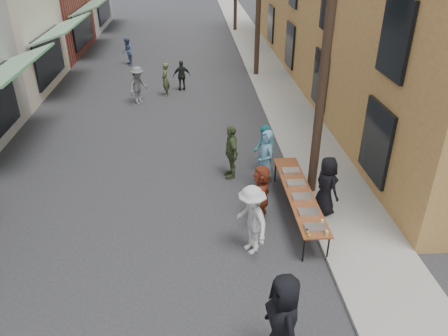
{
  "coord_description": "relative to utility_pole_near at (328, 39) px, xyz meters",
  "views": [
    {
      "loc": [
        0.91,
        -7.91,
        6.89
      ],
      "look_at": [
        1.65,
        2.32,
        1.3
      ],
      "focal_mm": 35.0,
      "sensor_mm": 36.0,
      "label": 1
    }
  ],
  "objects": [
    {
      "name": "guest_front_d",
      "position": [
        -2.14,
        -2.55,
        -3.6
      ],
      "size": [
        1.08,
        1.33,
        1.8
      ],
      "primitive_type": "imported",
      "rotation": [
        0.0,
        0.0,
        -1.16
      ],
      "color": "beige",
      "rests_on": "ground"
    },
    {
      "name": "catering_tray_buns_end",
      "position": [
        -0.67,
        -0.07,
        -3.71
      ],
      "size": [
        0.5,
        0.33,
        0.08
      ],
      "primitive_type": "cube",
      "color": "tan",
      "rests_on": "serving_table"
    },
    {
      "name": "guest_front_c",
      "position": [
        -1.24,
        1.33,
        -3.7
      ],
      "size": [
        0.61,
        0.79,
        1.61
      ],
      "primitive_type": "imported",
      "rotation": [
        0.0,
        0.0,
        -1.58
      ],
      "color": "teal",
      "rests_on": "ground"
    },
    {
      "name": "catering_tray_sausage",
      "position": [
        -0.67,
        -2.82,
        -3.71
      ],
      "size": [
        0.5,
        0.33,
        0.08
      ],
      "primitive_type": "cube",
      "color": "maroon",
      "rests_on": "serving_table"
    },
    {
      "name": "ground",
      "position": [
        -4.3,
        -3.0,
        -4.5
      ],
      "size": [
        120.0,
        120.0,
        0.0
      ],
      "primitive_type": "plane",
      "color": "#28282B",
      "rests_on": "ground"
    },
    {
      "name": "guest_front_b",
      "position": [
        -1.39,
        0.21,
        -3.53
      ],
      "size": [
        0.68,
        0.83,
        1.95
      ],
      "primitive_type": "imported",
      "rotation": [
        0.0,
        0.0,
        -1.22
      ],
      "color": "#5789A8",
      "rests_on": "ground"
    },
    {
      "name": "utility_pole_near",
      "position": [
        0.0,
        0.0,
        0.0
      ],
      "size": [
        0.26,
        0.26,
        9.0
      ],
      "primitive_type": "cylinder",
      "color": "#2D2116",
      "rests_on": "ground"
    },
    {
      "name": "catering_tray_buns",
      "position": [
        -0.67,
        -1.47,
        -3.71
      ],
      "size": [
        0.5,
        0.33,
        0.08
      ],
      "primitive_type": "cube",
      "color": "tan",
      "rests_on": "serving_table"
    },
    {
      "name": "passerby_left",
      "position": [
        -5.85,
        8.13,
        -3.66
      ],
      "size": [
        1.11,
        1.24,
        1.67
      ],
      "primitive_type": "imported",
      "rotation": [
        0.0,
        0.0,
        0.99
      ],
      "color": "slate",
      "rests_on": "ground"
    },
    {
      "name": "catering_tray_foil_b",
      "position": [
        -0.67,
        -2.17,
        -3.71
      ],
      "size": [
        0.5,
        0.33,
        0.08
      ],
      "primitive_type": "cube",
      "color": "#B2B2B7",
      "rests_on": "serving_table"
    },
    {
      "name": "condiment_jar_c",
      "position": [
        -0.89,
        -2.92,
        -3.71
      ],
      "size": [
        0.07,
        0.07,
        0.08
      ],
      "primitive_type": "cylinder",
      "color": "#A57F26",
      "rests_on": "serving_table"
    },
    {
      "name": "passerby_right",
      "position": [
        -4.69,
        9.11,
        -3.73
      ],
      "size": [
        0.39,
        0.58,
        1.55
      ],
      "primitive_type": "imported",
      "rotation": [
        0.0,
        0.0,
        4.68
      ],
      "color": "#4A5833",
      "rests_on": "ground"
    },
    {
      "name": "condiment_jar_b",
      "position": [
        -0.89,
        -3.02,
        -3.71
      ],
      "size": [
        0.07,
        0.07,
        0.08
      ],
      "primitive_type": "cylinder",
      "color": "#A57F26",
      "rests_on": "serving_table"
    },
    {
      "name": "catering_tray_foil_d",
      "position": [
        -0.67,
        -0.77,
        -3.71
      ],
      "size": [
        0.5,
        0.33,
        0.08
      ],
      "primitive_type": "cube",
      "color": "#B2B2B7",
      "rests_on": "serving_table"
    },
    {
      "name": "cup_stack",
      "position": [
        -0.47,
        -3.07,
        -3.69
      ],
      "size": [
        0.08,
        0.08,
        0.12
      ],
      "primitive_type": "cylinder",
      "color": "tan",
      "rests_on": "serving_table"
    },
    {
      "name": "guest_front_a",
      "position": [
        -2.0,
        -5.69,
        -3.52
      ],
      "size": [
        0.77,
        1.05,
        1.96
      ],
      "primitive_type": "imported",
      "rotation": [
        0.0,
        0.0,
        -1.41
      ],
      "color": "black",
      "rests_on": "ground"
    },
    {
      "name": "passerby_far",
      "position": [
        -7.11,
        14.63,
        -3.73
      ],
      "size": [
        0.69,
        0.83,
        1.55
      ],
      "primitive_type": "imported",
      "rotation": [
        0.0,
        0.0,
        4.86
      ],
      "color": "#465787",
      "rests_on": "ground"
    },
    {
      "name": "guest_queue_back",
      "position": [
        -1.7,
        -1.19,
        -3.7
      ],
      "size": [
        0.78,
        1.54,
        1.59
      ],
      "primitive_type": "imported",
      "rotation": [
        0.0,
        0.0,
        -1.79
      ],
      "color": "maroon",
      "rests_on": "ground"
    },
    {
      "name": "condiment_jar_a",
      "position": [
        -0.89,
        -3.12,
        -3.71
      ],
      "size": [
        0.07,
        0.07,
        0.08
      ],
      "primitive_type": "cylinder",
      "color": "#A57F26",
      "rests_on": "serving_table"
    },
    {
      "name": "guest_front_e",
      "position": [
        -2.3,
        1.16,
        -3.63
      ],
      "size": [
        0.58,
        1.07,
        1.74
      ],
      "primitive_type": "imported",
      "rotation": [
        0.0,
        0.0,
        -1.42
      ],
      "color": "#465430",
      "rests_on": "ground"
    },
    {
      "name": "sidewalk",
      "position": [
        0.7,
        12.0,
        -4.45
      ],
      "size": [
        2.2,
        60.0,
        0.1
      ],
      "primitive_type": "cube",
      "color": "gray",
      "rests_on": "ground"
    },
    {
      "name": "server",
      "position": [
        0.05,
        -1.17,
        -3.57
      ],
      "size": [
        0.79,
        0.94,
        1.65
      ],
      "primitive_type": "imported",
      "rotation": [
        0.0,
        0.0,
        1.95
      ],
      "color": "black",
      "rests_on": "sidewalk"
    },
    {
      "name": "passerby_mid",
      "position": [
        -3.93,
        9.81,
        -3.77
      ],
      "size": [
        0.89,
        0.47,
        1.45
      ],
      "primitive_type": "imported",
      "rotation": [
        0.0,
        0.0,
        3.28
      ],
      "color": "black",
      "rests_on": "ground"
    },
    {
      "name": "serving_table",
      "position": [
        -0.67,
        -1.17,
        -3.79
      ],
      "size": [
        0.7,
        4.0,
        0.75
      ],
      "color": "brown",
      "rests_on": "ground"
    }
  ]
}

